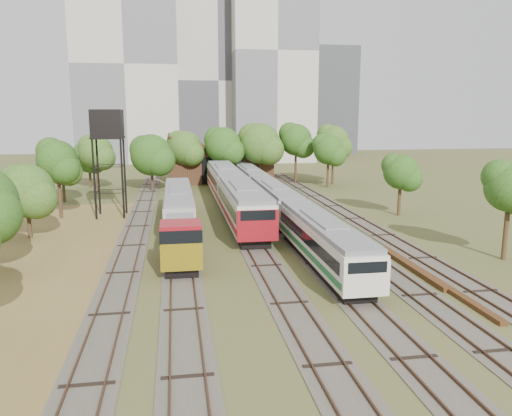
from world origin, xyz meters
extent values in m
plane|color=#475123|center=(0.00, 0.00, 0.00)|extent=(240.00, 240.00, 0.00)
cube|color=brown|center=(-18.00, 8.00, 0.02)|extent=(14.00, 60.00, 0.04)
cube|color=#4C473D|center=(-12.00, 25.00, 0.03)|extent=(2.60, 80.00, 0.06)
cube|color=#472D1E|center=(-12.72, 25.00, 0.12)|extent=(0.08, 80.00, 0.14)
cube|color=#472D1E|center=(-11.28, 25.00, 0.12)|extent=(0.08, 80.00, 0.14)
cube|color=#4C473D|center=(-8.00, 25.00, 0.03)|extent=(2.60, 80.00, 0.06)
cube|color=#472D1E|center=(-8.72, 25.00, 0.12)|extent=(0.08, 80.00, 0.14)
cube|color=#472D1E|center=(-7.28, 25.00, 0.12)|extent=(0.08, 80.00, 0.14)
cube|color=#4C473D|center=(-2.00, 25.00, 0.03)|extent=(2.60, 80.00, 0.06)
cube|color=#472D1E|center=(-2.72, 25.00, 0.12)|extent=(0.08, 80.00, 0.14)
cube|color=#472D1E|center=(-1.28, 25.00, 0.12)|extent=(0.08, 80.00, 0.14)
cube|color=#4C473D|center=(2.00, 25.00, 0.03)|extent=(2.60, 80.00, 0.06)
cube|color=#472D1E|center=(1.28, 25.00, 0.12)|extent=(0.08, 80.00, 0.14)
cube|color=#472D1E|center=(2.72, 25.00, 0.12)|extent=(0.08, 80.00, 0.14)
cube|color=#4C473D|center=(6.00, 25.00, 0.03)|extent=(2.60, 80.00, 0.06)
cube|color=#472D1E|center=(5.28, 25.00, 0.12)|extent=(0.08, 80.00, 0.14)
cube|color=#472D1E|center=(6.72, 25.00, 0.12)|extent=(0.08, 80.00, 0.14)
cube|color=#4C473D|center=(10.00, 25.00, 0.03)|extent=(2.60, 80.00, 0.06)
cube|color=#472D1E|center=(9.28, 25.00, 0.12)|extent=(0.08, 80.00, 0.14)
cube|color=#472D1E|center=(10.72, 25.00, 0.12)|extent=(0.08, 80.00, 0.14)
cube|color=black|center=(-2.00, 22.62, 0.45)|extent=(2.46, 15.64, 0.90)
cube|color=silver|center=(-2.00, 22.62, 2.29)|extent=(3.25, 17.00, 2.80)
cube|color=black|center=(-2.00, 22.62, 2.63)|extent=(3.31, 15.64, 0.95)
cube|color=slate|center=(-2.00, 22.62, 3.89)|extent=(2.99, 16.66, 0.40)
cube|color=maroon|center=(-2.00, 22.62, 1.51)|extent=(3.31, 16.66, 0.50)
cube|color=maroon|center=(-2.00, 14.17, 2.15)|extent=(3.29, 0.25, 2.52)
cube|color=black|center=(-2.00, 40.12, 0.45)|extent=(2.46, 15.64, 0.90)
cube|color=silver|center=(-2.00, 40.12, 2.29)|extent=(3.25, 17.00, 2.80)
cube|color=black|center=(-2.00, 40.12, 2.63)|extent=(3.31, 15.64, 0.95)
cube|color=slate|center=(-2.00, 40.12, 3.89)|extent=(2.99, 16.66, 0.40)
cube|color=maroon|center=(-2.00, 40.12, 1.51)|extent=(3.31, 16.66, 0.50)
cube|color=black|center=(2.00, 10.20, 0.37)|extent=(2.02, 15.64, 0.73)
cube|color=silver|center=(2.00, 10.20, 1.88)|extent=(2.66, 17.00, 2.29)
cube|color=black|center=(2.00, 10.20, 2.16)|extent=(2.72, 15.64, 0.78)
cube|color=slate|center=(2.00, 10.20, 3.19)|extent=(2.45, 16.66, 0.33)
cube|color=#196535|center=(2.00, 10.20, 1.24)|extent=(2.72, 16.66, 0.41)
cube|color=silver|center=(2.00, 1.75, 1.77)|extent=(2.70, 0.25, 2.07)
cube|color=black|center=(2.00, 27.70, 0.37)|extent=(2.02, 15.64, 0.73)
cube|color=silver|center=(2.00, 27.70, 1.88)|extent=(2.66, 17.00, 2.29)
cube|color=black|center=(2.00, 27.70, 2.16)|extent=(2.72, 15.64, 0.78)
cube|color=slate|center=(2.00, 27.70, 3.19)|extent=(2.45, 16.66, 0.33)
cube|color=#196535|center=(2.00, 27.70, 1.24)|extent=(2.72, 16.66, 0.41)
cube|color=black|center=(2.00, 45.20, 0.37)|extent=(2.02, 15.64, 0.73)
cube|color=silver|center=(2.00, 45.20, 1.88)|extent=(2.66, 17.00, 2.29)
cube|color=black|center=(2.00, 45.20, 2.16)|extent=(2.72, 15.64, 0.78)
cube|color=slate|center=(2.00, 45.20, 3.19)|extent=(2.45, 16.66, 0.33)
cube|color=#196535|center=(2.00, 45.20, 1.24)|extent=(2.72, 16.66, 0.41)
cube|color=black|center=(-2.00, 58.62, 0.39)|extent=(2.15, 14.72, 0.78)
cube|color=silver|center=(-2.00, 58.62, 2.00)|extent=(2.83, 16.00, 2.44)
cube|color=black|center=(-2.00, 58.62, 2.30)|extent=(2.89, 14.72, 0.83)
cube|color=slate|center=(-2.00, 58.62, 3.40)|extent=(2.61, 15.68, 0.35)
cube|color=#196535|center=(-2.00, 58.62, 1.32)|extent=(2.89, 15.68, 0.44)
cube|color=silver|center=(-2.00, 50.67, 1.88)|extent=(2.87, 0.25, 2.20)
cube|color=black|center=(-8.00, 12.15, 0.45)|extent=(2.21, 7.20, 0.90)
cube|color=maroon|center=(-8.00, 12.95, 1.66)|extent=(2.51, 4.40, 1.51)
cube|color=maroon|center=(-8.00, 9.55, 2.26)|extent=(2.71, 2.61, 2.71)
cube|color=black|center=(-8.00, 9.55, 2.91)|extent=(2.76, 2.66, 0.90)
cube|color=gold|center=(-8.00, 8.20, 1.61)|extent=(2.71, 0.20, 1.81)
cube|color=gold|center=(-8.00, 16.10, 1.61)|extent=(2.71, 0.20, 1.81)
cube|color=slate|center=(-8.00, 12.15, 3.32)|extent=(2.01, 3.60, 0.20)
cube|color=black|center=(-8.00, 26.15, 0.37)|extent=(2.06, 16.56, 0.75)
cube|color=gray|center=(-8.00, 26.15, 1.92)|extent=(2.71, 18.00, 2.34)
cube|color=black|center=(-8.00, 26.15, 2.20)|extent=(2.77, 16.56, 0.79)
cube|color=slate|center=(-8.00, 26.15, 3.25)|extent=(2.49, 17.64, 0.34)
cylinder|color=black|center=(-16.36, 29.03, 4.10)|extent=(0.21, 0.21, 8.21)
cylinder|color=black|center=(-13.59, 29.03, 4.10)|extent=(0.21, 0.21, 8.21)
cylinder|color=black|center=(-16.36, 31.80, 4.10)|extent=(0.21, 0.21, 8.21)
cylinder|color=black|center=(-13.59, 31.80, 4.10)|extent=(0.21, 0.21, 8.21)
cube|color=black|center=(-14.97, 30.42, 8.31)|extent=(3.23, 3.23, 0.20)
cube|color=black|center=(-14.97, 30.42, 9.79)|extent=(3.08, 3.08, 2.77)
cube|color=#513117|center=(8.00, 8.22, 0.16)|extent=(0.64, 9.64, 0.32)
cube|color=#513117|center=(8.20, 2.32, 0.13)|extent=(0.49, 7.87, 0.26)
cube|color=#382414|center=(-1.00, 58.00, 2.75)|extent=(16.00, 11.00, 5.50)
cube|color=#382414|center=(-5.00, 58.00, 6.10)|extent=(8.45, 11.55, 2.96)
cube|color=#382414|center=(3.00, 58.00, 6.10)|extent=(8.45, 11.55, 2.96)
cube|color=black|center=(-1.00, 52.55, 2.20)|extent=(6.40, 0.15, 4.12)
cylinder|color=#382616|center=(-20.93, 21.84, 1.65)|extent=(0.36, 0.36, 3.31)
sphere|color=#1A4B14|center=(-20.93, 21.84, 4.21)|extent=(4.65, 4.65, 4.65)
cylinder|color=#382616|center=(-20.07, 30.22, 2.40)|extent=(0.36, 0.36, 4.79)
sphere|color=#1A4B14|center=(-20.07, 30.22, 6.10)|extent=(4.08, 4.08, 4.08)
cylinder|color=#382616|center=(-21.85, 40.56, 1.69)|extent=(0.36, 0.36, 3.39)
sphere|color=#1A4B14|center=(-21.85, 40.56, 4.31)|extent=(4.34, 4.34, 4.34)
cylinder|color=#382616|center=(-20.64, 52.93, 1.74)|extent=(0.36, 0.36, 3.47)
sphere|color=#1A4B14|center=(-20.64, 52.93, 4.42)|extent=(4.45, 4.45, 4.45)
cylinder|color=#382616|center=(-19.19, 50.17, 2.14)|extent=(0.36, 0.36, 4.28)
sphere|color=#1A4B14|center=(-19.19, 50.17, 5.44)|extent=(4.80, 4.80, 4.80)
cylinder|color=#382616|center=(-11.44, 47.87, 1.99)|extent=(0.36, 0.36, 3.99)
sphere|color=#1A4B14|center=(-11.44, 47.87, 5.07)|extent=(5.77, 5.77, 5.77)
cylinder|color=#382616|center=(-6.68, 52.93, 2.24)|extent=(0.36, 0.36, 4.47)
sphere|color=#1A4B14|center=(-6.68, 52.93, 5.69)|extent=(5.10, 5.10, 5.10)
cylinder|color=#382616|center=(-0.94, 51.81, 2.39)|extent=(0.36, 0.36, 4.78)
sphere|color=#1A4B14|center=(-0.94, 51.81, 6.08)|extent=(5.41, 5.41, 5.41)
cylinder|color=#382616|center=(4.66, 52.04, 2.46)|extent=(0.36, 0.36, 4.93)
sphere|color=#1A4B14|center=(4.66, 52.04, 6.27)|extent=(6.18, 6.18, 6.18)
cylinder|color=#382616|center=(10.42, 52.49, 2.66)|extent=(0.36, 0.36, 5.31)
sphere|color=#1A4B14|center=(10.42, 52.49, 6.76)|extent=(4.91, 4.91, 4.91)
cylinder|color=#382616|center=(15.87, 50.61, 2.61)|extent=(0.36, 0.36, 5.21)
sphere|color=#1A4B14|center=(15.87, 50.61, 6.63)|extent=(4.68, 4.68, 4.68)
cylinder|color=#382616|center=(15.86, 9.29, 2.14)|extent=(0.36, 0.36, 4.28)
sphere|color=#1A4B14|center=(15.86, 9.29, 5.45)|extent=(3.61, 3.61, 3.61)
cylinder|color=#382616|center=(15.36, 26.09, 1.84)|extent=(0.36, 0.36, 3.69)
sphere|color=#1A4B14|center=(15.36, 26.09, 4.69)|extent=(3.70, 3.70, 3.70)
cylinder|color=#382616|center=(14.07, 47.40, 2.19)|extent=(0.36, 0.36, 4.37)
sphere|color=#1A4B14|center=(14.07, 47.40, 5.56)|extent=(4.38, 4.38, 4.38)
cube|color=#BEB4A6|center=(-18.00, 95.00, 21.00)|extent=(22.00, 16.00, 42.00)
cube|color=#B1ACA1|center=(2.00, 100.00, 18.00)|extent=(20.00, 18.00, 36.00)
cube|color=#BEB4A6|center=(14.00, 92.00, 24.00)|extent=(18.00, 16.00, 48.00)
cube|color=#3C4044|center=(34.00, 110.00, 14.00)|extent=(12.00, 12.00, 28.00)
camera|label=1|loc=(-8.27, -23.23, 10.75)|focal=35.00mm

